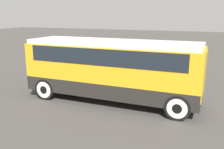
{
  "coord_description": "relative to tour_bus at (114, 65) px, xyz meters",
  "views": [
    {
      "loc": [
        4.97,
        -11.66,
        4.51
      ],
      "look_at": [
        0.0,
        0.0,
        1.45
      ],
      "focal_mm": 40.0,
      "sensor_mm": 36.0,
      "label": 1
    }
  ],
  "objects": [
    {
      "name": "ground_plane",
      "position": [
        -0.1,
        0.0,
        -1.94
      ],
      "size": [
        120.0,
        120.0,
        0.0
      ],
      "primitive_type": "plane",
      "color": "#423F3D"
    },
    {
      "name": "parked_car_near",
      "position": [
        -2.25,
        8.16,
        -1.25
      ],
      "size": [
        4.73,
        1.94,
        1.39
      ],
      "color": "silver",
      "rests_on": "ground_plane"
    },
    {
      "name": "tour_bus",
      "position": [
        0.0,
        0.0,
        0.0
      ],
      "size": [
        9.05,
        2.7,
        3.22
      ],
      "color": "black",
      "rests_on": "ground_plane"
    },
    {
      "name": "parked_car_mid",
      "position": [
        -3.44,
        5.74,
        -1.23
      ],
      "size": [
        4.73,
        1.95,
        1.43
      ],
      "color": "#7A6B5B",
      "rests_on": "ground_plane"
    }
  ]
}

